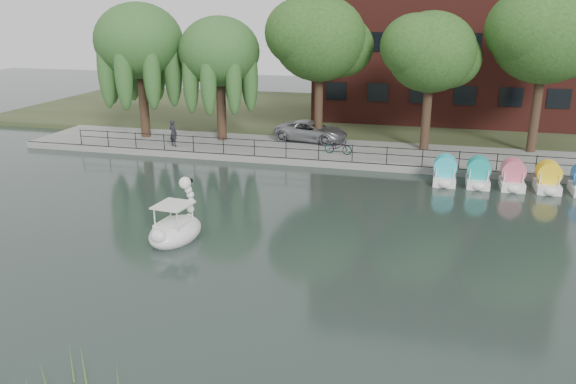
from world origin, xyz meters
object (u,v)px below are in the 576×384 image
at_px(minivan, 311,130).
at_px(swan_boat, 176,227).
at_px(pedestrian, 173,131).
at_px(bicycle, 338,146).

xyz_separation_m(minivan, swan_boat, (-1.88, -17.15, -0.67)).
relative_size(pedestrian, swan_boat, 0.66).
xyz_separation_m(bicycle, swan_boat, (-4.26, -14.07, -0.38)).
bearing_deg(swan_boat, pedestrian, 122.14).
relative_size(bicycle, pedestrian, 0.87).
distance_m(pedestrian, swan_boat, 14.98).
height_order(pedestrian, swan_boat, pedestrian).
bearing_deg(bicycle, minivan, 45.05).
bearing_deg(swan_boat, bicycle, 79.61).
height_order(minivan, pedestrian, pedestrian).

